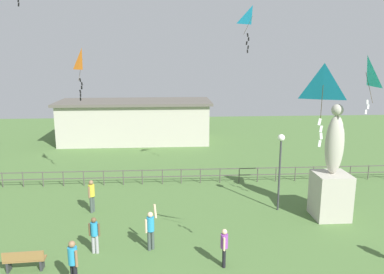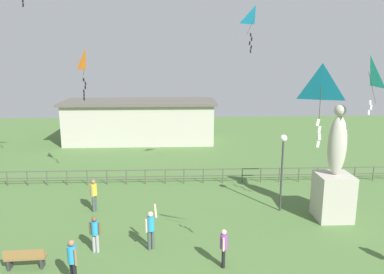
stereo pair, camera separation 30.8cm
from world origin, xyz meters
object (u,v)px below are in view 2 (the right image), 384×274
Objects in this scene: lamppost at (283,155)px; person_5 at (95,232)px; statue_monument at (334,183)px; person_4 at (72,259)px; kite_4 at (321,88)px; kite_5 at (369,73)px; person_2 at (224,245)px; park_bench at (25,258)px; person_6 at (151,227)px; person_1 at (94,193)px; kite_0 at (255,18)px; kite_2 at (86,62)px.

person_5 is (-8.75, -3.84, -2.09)m from lamppost.
statue_monument is 12.48m from person_4.
lamppost is 8.98m from kite_4.
person_2 is at bearing -154.31° from kite_5.
kite_5 reaches higher than person_5.
park_bench is 4.87m from person_6.
person_1 is 6.51m from person_4.
kite_0 is (8.01, 9.03, 8.93)m from person_4.
kite_5 is (4.06, -4.88, -2.73)m from kite_0.
person_4 is 15.01m from kite_0.
statue_monument reaches higher than person_6.
kite_2 is at bearing 127.17° from kite_4.
park_bench is 0.62× the size of kite_0.
kite_4 is (8.30, -8.23, 6.10)m from person_1.
lamppost is 12.48m from park_bench.
lamppost is 1.59× the size of kite_5.
statue_monument is 2.39× the size of kite_4.
kite_2 is at bearing 86.43° from park_bench.
person_5 is (0.91, -4.20, -0.09)m from person_1.
person_6 reaches higher than park_bench.
kite_5 reaches higher than person_6.
kite_0 is at bearing 41.21° from person_5.
person_2 is (-5.94, -4.14, -0.96)m from statue_monument.
statue_monument is 7.30m from person_2.
person_2 is at bearing -145.11° from statue_monument.
statue_monument is at bearing 34.89° from person_2.
statue_monument is 1.90× the size of kite_2.
kite_2 reaches higher than kite_5.
person_1 is 0.87× the size of person_6.
kite_0 is at bearing 50.64° from person_6.
kite_4 is (2.27, -2.70, 6.20)m from person_2.
park_bench is at bearing -167.95° from kite_5.
kite_0 is 0.81× the size of kite_2.
kite_4 is at bearing -39.03° from person_6.
kite_2 is 14.96m from kite_5.
person_4 reaches higher than person_2.
person_6 is at bearing -129.36° from kite_0.
person_4 reaches higher than park_bench.
person_6 reaches higher than person_2.
kite_2 is 15.25m from kite_4.
person_1 is 1.10× the size of person_5.
statue_monument is 9.23m from person_6.
lamppost is at bearing 34.04° from person_4.
kite_0 is at bearing 72.29° from person_2.
statue_monument is at bearing 126.41° from kite_5.
kite_0 reaches higher than kite_2.
person_4 is (-5.43, -0.95, 0.12)m from person_2.
statue_monument reaches higher than lamppost.
kite_0 reaches higher than person_4.
person_6 is (-6.48, -3.72, -2.00)m from lamppost.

